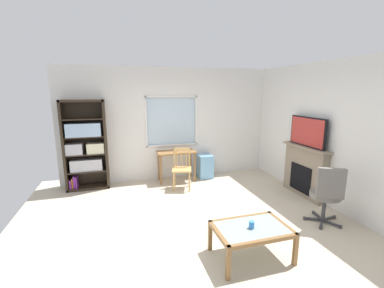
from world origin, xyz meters
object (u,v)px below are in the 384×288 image
Objects in this scene: wooden_chair at (182,168)px; coffee_table at (251,231)px; plastic_drawer_unit at (205,166)px; fireplace at (305,171)px; tv at (308,132)px; sippy_cup at (252,225)px; desk_under_window at (176,156)px; office_chair at (327,192)px; bookshelf at (85,146)px.

coffee_table is (0.26, -2.64, -0.09)m from wooden_chair.
wooden_chair reaches higher than plastic_drawer_unit.
coffee_table is at bearing -98.53° from plastic_drawer_unit.
coffee_table is (-0.48, -3.20, 0.08)m from plastic_drawer_unit.
fireplace reaches higher than wooden_chair.
sippy_cup is (-2.08, -1.55, -0.87)m from tv.
desk_under_window is 1.02× the size of wooden_chair.
fireplace is 1.22m from office_chair.
bookshelf is 21.95× the size of sippy_cup.
desk_under_window is 0.95× the size of coffee_table.
plastic_drawer_unit is 0.49× the size of fireplace.
fireplace is at bearing -34.65° from desk_under_window.
plastic_drawer_unit is 3.26m from sippy_cup.
tv is (-0.02, 0.00, 0.82)m from fireplace.
wooden_chair reaches higher than coffee_table.
bookshelf is at bearing 143.67° from office_chair.
fireplace is at bearing 36.33° from coffee_table.
office_chair is at bearing -114.06° from fireplace.
tv is (2.32, -1.11, 0.89)m from wooden_chair.
office_chair reaches higher than desk_under_window.
bookshelf is 4.72m from fireplace.
bookshelf is at bearing 162.82° from wooden_chair.
sippy_cup is at bearing -98.72° from plastic_drawer_unit.
wooden_chair is at bearing 95.27° from sippy_cup.
sippy_cup is (-0.49, -3.22, 0.19)m from plastic_drawer_unit.
coffee_table is (-2.06, -1.53, -0.98)m from tv.
plastic_drawer_unit is 6.47× the size of sippy_cup.
wooden_chair is at bearing 154.56° from tv.
plastic_drawer_unit is at bearing 133.48° from tv.
tv is 2.75m from coffee_table.
bookshelf is 4.69m from tv.
fireplace is 1.24× the size of tv.
desk_under_window is 3.17m from coffee_table.
plastic_drawer_unit is at bearing 81.28° from sippy_cup.
bookshelf is 2.18m from wooden_chair.
desk_under_window is 0.78× the size of fireplace.
tv reaches higher than wooden_chair.
desk_under_window is 0.96× the size of tv.
bookshelf is 2.05× the size of coffee_table.
tv is at bearing -46.52° from plastic_drawer_unit.
office_chair is 1.65m from coffee_table.
tv reaches higher than desk_under_window.
wooden_chair reaches higher than sippy_cup.
plastic_drawer_unit is 0.60× the size of coffee_table.
bookshelf reaches higher than plastic_drawer_unit.
bookshelf reaches higher than tv.
plastic_drawer_unit is 2.33m from fireplace.
bookshelf reaches higher than sippy_cup.
fireplace is (2.34, -1.62, -0.08)m from desk_under_window.
bookshelf is 1.98× the size of office_chair.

